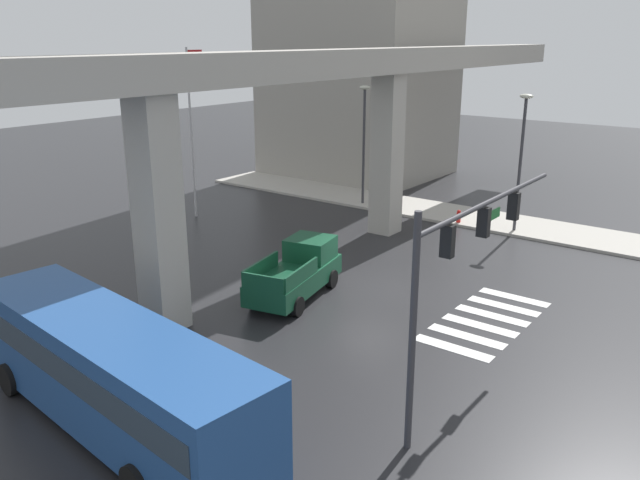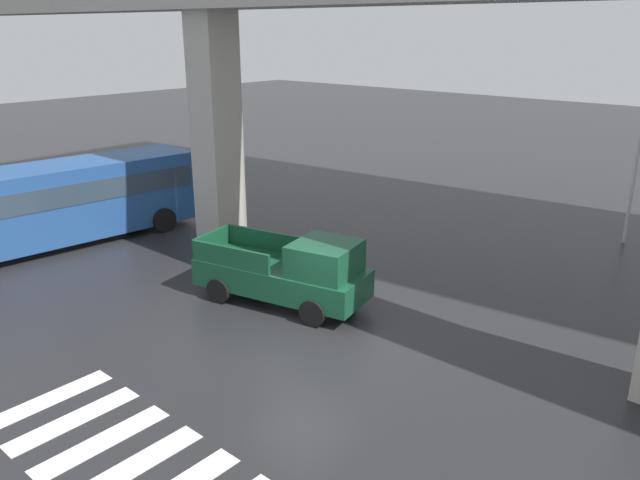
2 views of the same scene
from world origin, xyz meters
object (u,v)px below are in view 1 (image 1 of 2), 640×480
(street_lamp_mid_block, at_px, (364,131))
(fire_hydrant, at_px, (459,217))
(flagpole, at_px, (192,121))
(street_lamp_near_corner, at_px, (522,147))
(traffic_signal_mast, at_px, (465,250))
(pickup_truck, at_px, (298,272))
(city_bus, at_px, (112,369))

(street_lamp_mid_block, distance_m, fire_hydrant, 7.81)
(street_lamp_mid_block, height_order, flagpole, flagpole)
(street_lamp_mid_block, xyz_separation_m, flagpole, (-7.87, 6.30, 0.94))
(fire_hydrant, bearing_deg, flagpole, 120.02)
(street_lamp_near_corner, bearing_deg, traffic_signal_mast, -164.15)
(pickup_truck, height_order, traffic_signal_mast, traffic_signal_mast)
(city_bus, bearing_deg, street_lamp_near_corner, -4.20)
(pickup_truck, bearing_deg, traffic_signal_mast, -112.45)
(city_bus, xyz_separation_m, fire_hydrant, (23.38, 1.28, -1.29))
(city_bus, xyz_separation_m, traffic_signal_mast, (6.56, -6.64, 2.84))
(street_lamp_near_corner, relative_size, fire_hydrant, 8.52)
(traffic_signal_mast, bearing_deg, city_bus, 134.67)
(city_bus, relative_size, flagpole, 1.17)
(pickup_truck, height_order, street_lamp_near_corner, street_lamp_near_corner)
(traffic_signal_mast, height_order, street_lamp_mid_block, street_lamp_mid_block)
(street_lamp_near_corner, bearing_deg, pickup_truck, 164.79)
(fire_hydrant, bearing_deg, pickup_truck, 177.04)
(pickup_truck, relative_size, traffic_signal_mast, 0.62)
(city_bus, bearing_deg, fire_hydrant, 3.14)
(city_bus, height_order, fire_hydrant, city_bus)
(pickup_truck, height_order, street_lamp_mid_block, street_lamp_mid_block)
(pickup_truck, bearing_deg, fire_hydrant, -2.96)
(pickup_truck, bearing_deg, city_bus, -168.99)
(street_lamp_near_corner, bearing_deg, city_bus, 175.80)
(city_bus, relative_size, street_lamp_mid_block, 1.52)
(city_bus, bearing_deg, pickup_truck, 11.01)
(fire_hydrant, xyz_separation_m, flagpole, (-7.47, 12.92, 5.06))
(pickup_truck, distance_m, street_lamp_near_corner, 14.60)
(traffic_signal_mast, xyz_separation_m, flagpole, (9.35, 20.84, 0.93))
(fire_hydrant, bearing_deg, street_lamp_near_corner, -82.48)
(pickup_truck, bearing_deg, street_lamp_mid_block, 23.48)
(street_lamp_near_corner, xyz_separation_m, flagpole, (-7.87, 15.95, 0.94))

